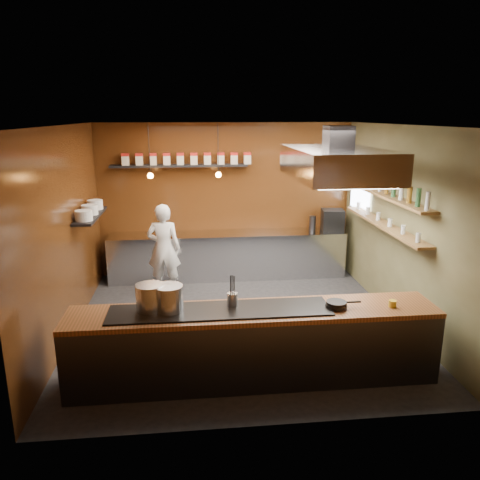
{
  "coord_description": "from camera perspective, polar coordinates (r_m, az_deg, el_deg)",
  "views": [
    {
      "loc": [
        -0.71,
        -6.66,
        3.15
      ],
      "look_at": [
        0.05,
        0.4,
        1.23
      ],
      "focal_mm": 35.0,
      "sensor_mm": 36.0,
      "label": 1
    }
  ],
  "objects": [
    {
      "name": "pendant_right",
      "position": [
        8.44,
        -2.65,
        8.29
      ],
      "size": [
        0.1,
        0.1,
        0.95
      ],
      "color": "black",
      "rests_on": "ceiling"
    },
    {
      "name": "bottle_shelf_lower",
      "position": [
        7.79,
        17.1,
        1.82
      ],
      "size": [
        0.26,
        2.8,
        0.04
      ],
      "primitive_type": "cube",
      "color": "brown",
      "rests_on": "right_wall"
    },
    {
      "name": "floor",
      "position": [
        7.4,
        -0.04,
        -10.08
      ],
      "size": [
        5.0,
        5.0,
        0.0
      ],
      "primitive_type": "plane",
      "color": "black",
      "rests_on": "ground"
    },
    {
      "name": "plate_shelf",
      "position": [
        7.99,
        -17.79,
        2.82
      ],
      "size": [
        0.3,
        1.4,
        0.04
      ],
      "primitive_type": "cube",
      "color": "black",
      "rests_on": "left_wall"
    },
    {
      "name": "window_pane",
      "position": [
        9.03,
        14.52,
        6.66
      ],
      "size": [
        0.0,
        1.0,
        1.0
      ],
      "primitive_type": "plane",
      "rotation": [
        1.57,
        0.0,
        -1.57
      ],
      "color": "white",
      "rests_on": "right_wall"
    },
    {
      "name": "espresso_machine",
      "position": [
        9.51,
        11.21,
        2.41
      ],
      "size": [
        0.47,
        0.45,
        0.42
      ],
      "primitive_type": "cube",
      "rotation": [
        0.0,
        0.0,
        -0.13
      ],
      "color": "black",
      "rests_on": "prep_counter"
    },
    {
      "name": "left_wall",
      "position": [
        7.09,
        -20.57,
        0.66
      ],
      "size": [
        0.0,
        5.0,
        5.0
      ],
      "primitive_type": "plane",
      "rotation": [
        1.57,
        0.0,
        1.57
      ],
      "color": "black",
      "rests_on": "ground"
    },
    {
      "name": "butter_jar",
      "position": [
        5.92,
        18.08,
        -7.39
      ],
      "size": [
        0.1,
        0.1,
        0.08
      ],
      "primitive_type": "cylinder",
      "rotation": [
        0.0,
        0.0,
        -0.14
      ],
      "color": "gold",
      "rests_on": "pass_counter"
    },
    {
      "name": "right_wall",
      "position": [
        7.58,
        19.11,
        1.68
      ],
      "size": [
        0.0,
        5.0,
        5.0
      ],
      "primitive_type": "plane",
      "rotation": [
        1.57,
        0.0,
        -1.57
      ],
      "color": "#4D4A2B",
      "rests_on": "ground"
    },
    {
      "name": "plate_stacks",
      "position": [
        7.97,
        -17.85,
        3.53
      ],
      "size": [
        0.26,
        1.16,
        0.16
      ],
      "color": "silver",
      "rests_on": "plate_shelf"
    },
    {
      "name": "wine_glasses",
      "position": [
        7.77,
        17.15,
        2.42
      ],
      "size": [
        0.07,
        2.37,
        0.13
      ],
      "color": "silver",
      "rests_on": "bottle_shelf_lower"
    },
    {
      "name": "bottles",
      "position": [
        7.68,
        17.45,
        6.25
      ],
      "size": [
        0.06,
        2.66,
        0.24
      ],
      "color": "silver",
      "rests_on": "bottle_shelf_upper"
    },
    {
      "name": "pendant_left",
      "position": [
        8.45,
        -10.88,
        8.04
      ],
      "size": [
        0.1,
        0.1,
        0.95
      ],
      "color": "black",
      "rests_on": "ceiling"
    },
    {
      "name": "storage_tins",
      "position": [
        9.06,
        -6.46,
        9.82
      ],
      "size": [
        2.43,
        0.13,
        0.22
      ],
      "color": "#C0B69F",
      "rests_on": "tin_shelf"
    },
    {
      "name": "bottle_shelf_upper",
      "position": [
        7.7,
        17.37,
        5.22
      ],
      "size": [
        0.26,
        2.8,
        0.04
      ],
      "primitive_type": "cube",
      "color": "brown",
      "rests_on": "right_wall"
    },
    {
      "name": "back_wall",
      "position": [
        9.34,
        -1.68,
        4.91
      ],
      "size": [
        5.0,
        0.0,
        5.0
      ],
      "primitive_type": "plane",
      "rotation": [
        1.57,
        0.0,
        0.0
      ],
      "color": "black",
      "rests_on": "ground"
    },
    {
      "name": "chef",
      "position": [
        8.5,
        -9.28,
        -1.04
      ],
      "size": [
        0.63,
        0.45,
        1.63
      ],
      "primitive_type": "imported",
      "rotation": [
        0.0,
        0.0,
        3.04
      ],
      "color": "white",
      "rests_on": "floor"
    },
    {
      "name": "tin_shelf",
      "position": [
        9.07,
        -7.39,
        8.96
      ],
      "size": [
        2.6,
        0.26,
        0.04
      ],
      "primitive_type": "cube",
      "color": "black",
      "rests_on": "back_wall"
    },
    {
      "name": "pass_counter",
      "position": [
        5.77,
        1.65,
        -12.62
      ],
      "size": [
        4.4,
        0.72,
        0.94
      ],
      "color": "#38383D",
      "rests_on": "floor"
    },
    {
      "name": "stockpot_large",
      "position": [
        5.54,
        -10.91,
        -6.91
      ],
      "size": [
        0.37,
        0.37,
        0.32
      ],
      "primitive_type": "cylinder",
      "rotation": [
        0.0,
        0.0,
        0.13
      ],
      "color": "#B1B3B8",
      "rests_on": "pass_counter"
    },
    {
      "name": "utensil_crock",
      "position": [
        5.59,
        -0.94,
        -7.27
      ],
      "size": [
        0.17,
        0.17,
        0.16
      ],
      "primitive_type": "cylinder",
      "rotation": [
        0.0,
        0.0,
        0.38
      ],
      "color": "#B3B6BA",
      "rests_on": "pass_counter"
    },
    {
      "name": "extractor_hood",
      "position": [
        6.61,
        11.76,
        9.19
      ],
      "size": [
        1.2,
        2.0,
        0.72
      ],
      "color": "#38383D",
      "rests_on": "ceiling"
    },
    {
      "name": "prep_counter",
      "position": [
        9.26,
        -1.47,
        -1.85
      ],
      "size": [
        4.6,
        0.65,
        0.9
      ],
      "primitive_type": "cube",
      "color": "silver",
      "rests_on": "floor"
    },
    {
      "name": "ceiling",
      "position": [
        6.7,
        -0.05,
        13.82
      ],
      "size": [
        5.0,
        5.0,
        0.0
      ],
      "primitive_type": "plane",
      "rotation": [
        3.14,
        0.0,
        0.0
      ],
      "color": "silver",
      "rests_on": "back_wall"
    },
    {
      "name": "stockpot_small",
      "position": [
        5.49,
        -8.65,
        -7.05
      ],
      "size": [
        0.44,
        0.44,
        0.31
      ],
      "primitive_type": "cylinder",
      "rotation": [
        0.0,
        0.0,
        0.4
      ],
      "color": "#B2B4B9",
      "rests_on": "pass_counter"
    },
    {
      "name": "frying_pan",
      "position": [
        5.71,
        11.71,
        -7.65
      ],
      "size": [
        0.43,
        0.26,
        0.06
      ],
      "color": "black",
      "rests_on": "pass_counter"
    }
  ]
}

